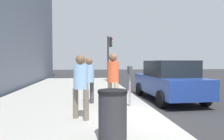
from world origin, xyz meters
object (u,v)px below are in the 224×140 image
pedestrian_at_meter (113,75)px  pedestrian_bystander (81,81)px  trash_bin (113,115)px  parking_meter (130,77)px  parking_officer (89,77)px  traffic_signal (109,51)px  parked_sedan_near (168,80)px

pedestrian_at_meter → pedestrian_bystander: pedestrian_at_meter is taller
pedestrian_bystander → trash_bin: bearing=-116.8°
parking_meter → pedestrian_at_meter: (-0.23, 0.63, 0.09)m
parking_officer → trash_bin: 3.64m
pedestrian_at_meter → traffic_signal: bearing=60.1°
parking_meter → pedestrian_bystander: 2.20m
parking_meter → pedestrian_at_meter: bearing=110.0°
trash_bin → parking_meter: bearing=-17.8°
parking_meter → parking_officer: parking_officer is taller
pedestrian_at_meter → parking_officer: (0.75, 0.80, -0.10)m
parked_sedan_near → trash_bin: (-4.67, 3.05, -0.24)m
parked_sedan_near → traffic_signal: bearing=13.8°
pedestrian_at_meter → pedestrian_bystander: bearing=-155.1°
pedestrian_bystander → traffic_signal: size_ratio=0.49×
pedestrian_bystander → parked_sedan_near: 4.83m
pedestrian_bystander → traffic_signal: 10.81m
pedestrian_bystander → parking_officer: size_ratio=1.02×
parked_sedan_near → trash_bin: size_ratio=4.41×
parking_meter → traffic_signal: bearing=-1.5°
parked_sedan_near → trash_bin: 5.59m
parking_meter → parking_officer: (0.52, 1.42, -0.01)m
parking_officer → traffic_signal: 8.86m
parking_meter → parking_officer: bearing=69.9°
traffic_signal → trash_bin: (-12.17, 1.21, -1.92)m
pedestrian_at_meter → trash_bin: 2.92m
parking_meter → parked_sedan_near: size_ratio=0.32×
parking_officer → parked_sedan_near: (1.09, -3.49, -0.26)m
parking_officer → parked_sedan_near: 3.67m
parked_sedan_near → traffic_signal: traffic_signal is taller
trash_bin → pedestrian_bystander: bearing=22.8°
parking_meter → traffic_signal: traffic_signal is taller
parking_meter → parked_sedan_near: (1.61, -2.07, -0.27)m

